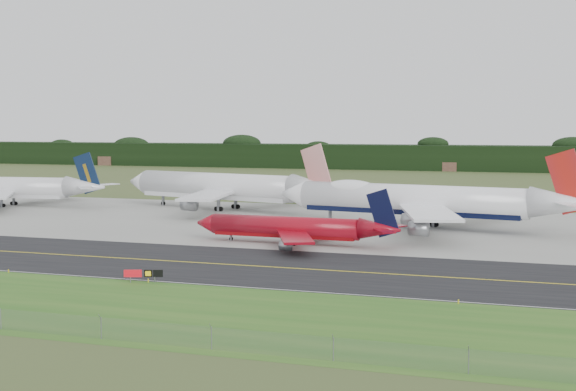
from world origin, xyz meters
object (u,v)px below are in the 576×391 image
Objects in this scene: jet_red_737 at (296,228)px; jet_star_tail at (226,187)px; jet_ba_747 at (422,201)px; taxiway_sign at (143,274)px; jet_navy_gold at (7,188)px.

jet_red_737 is 0.60× the size of jet_star_tail.
taxiway_sign is (-26.72, -70.08, -4.55)m from jet_ba_747.
jet_ba_747 is 112.40m from jet_navy_gold.
jet_red_737 is 41.51m from taxiway_sign.
jet_red_737 is at bearing -23.64° from jet_navy_gold.
jet_ba_747 is 75.14m from taxiway_sign.
jet_star_tail reaches higher than jet_ba_747.
jet_navy_gold is 0.87× the size of jet_star_tail.
jet_ba_747 is 34.69m from jet_red_737.
jet_red_737 is 61.47m from jet_star_tail.
jet_navy_gold is 11.17× the size of taxiway_sign.
taxiway_sign is at bearing -43.81° from jet_navy_gold.
jet_red_737 is (-17.98, -29.53, -2.89)m from jet_ba_747.
jet_star_tail is at bearing 9.17° from jet_navy_gold.
jet_navy_gold is at bearing -170.83° from jet_star_tail.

